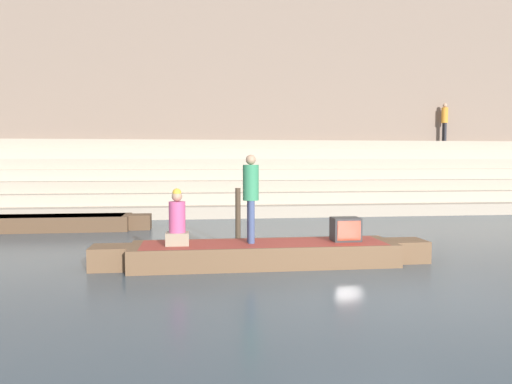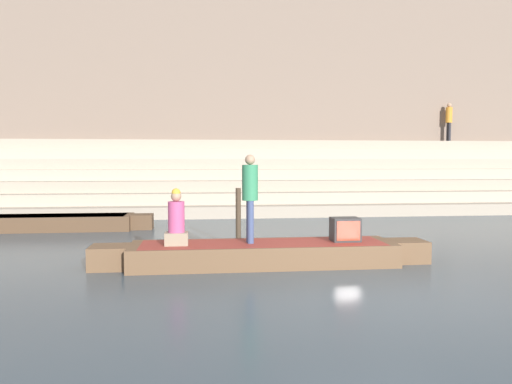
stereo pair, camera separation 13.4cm
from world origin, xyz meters
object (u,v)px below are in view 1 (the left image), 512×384
(mooring_post, at_px, (238,218))
(person_on_steps, at_px, (445,119))
(person_standing, at_px, (251,192))
(person_rowing, at_px, (177,222))
(moored_boat_shore, at_px, (53,223))
(rowboat_main, at_px, (264,253))
(tv_set, at_px, (346,229))

(mooring_post, xyz_separation_m, person_on_steps, (10.56, 10.63, 3.23))
(person_standing, relative_size, person_rowing, 1.59)
(mooring_post, height_order, person_on_steps, person_on_steps)
(moored_boat_shore, bearing_deg, person_standing, -42.18)
(moored_boat_shore, bearing_deg, rowboat_main, -41.11)
(tv_set, bearing_deg, person_standing, -174.54)
(tv_set, height_order, mooring_post, mooring_post)
(person_rowing, xyz_separation_m, tv_set, (3.26, 0.08, -0.20))
(rowboat_main, xyz_separation_m, person_on_steps, (10.23, 12.50, 3.69))
(rowboat_main, height_order, person_on_steps, person_on_steps)
(tv_set, distance_m, moored_boat_shore, 8.81)
(rowboat_main, bearing_deg, person_on_steps, 50.94)
(person_rowing, relative_size, mooring_post, 0.77)
(person_rowing, bearing_deg, moored_boat_shore, 111.86)
(person_standing, relative_size, tv_set, 3.12)
(rowboat_main, height_order, tv_set, tv_set)
(person_standing, distance_m, moored_boat_shore, 7.48)
(rowboat_main, height_order, person_rowing, person_rowing)
(rowboat_main, xyz_separation_m, tv_set, (1.62, 0.03, 0.43))
(person_on_steps, bearing_deg, mooring_post, -147.22)
(rowboat_main, distance_m, person_standing, 1.20)
(person_standing, relative_size, moored_boat_shore, 0.31)
(person_standing, bearing_deg, tv_set, -8.63)
(tv_set, height_order, moored_boat_shore, tv_set)
(person_rowing, height_order, mooring_post, person_rowing)
(person_on_steps, bearing_deg, person_standing, -142.51)
(person_rowing, height_order, person_on_steps, person_on_steps)
(mooring_post, bearing_deg, person_rowing, -124.27)
(person_standing, relative_size, person_on_steps, 0.96)
(rowboat_main, relative_size, person_on_steps, 3.69)
(rowboat_main, xyz_separation_m, mooring_post, (-0.33, 1.87, 0.46))
(person_rowing, distance_m, moored_boat_shore, 6.64)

